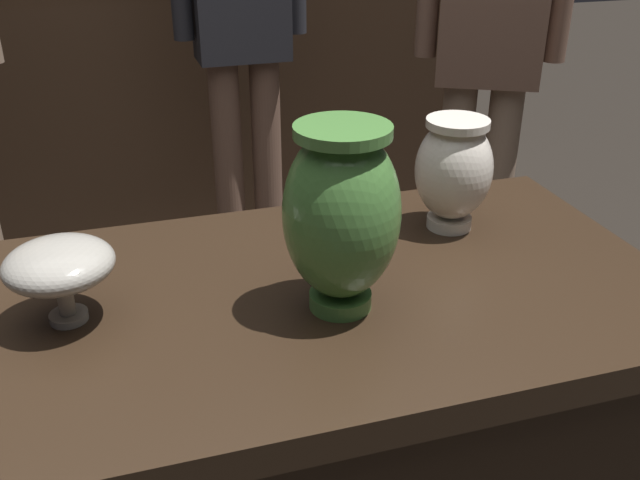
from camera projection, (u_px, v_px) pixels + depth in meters
display_plinth at (303, 475)px, 1.29m from camera, size 1.20×0.64×0.80m
back_display_shelf at (169, 103)px, 3.13m from camera, size 2.60×0.40×0.99m
vase_centerpiece at (342, 214)px, 1.00m from camera, size 0.17×0.17×0.28m
vase_tall_behind at (59, 266)px, 1.00m from camera, size 0.16×0.16×0.13m
vase_left_accent at (454, 170)px, 1.27m from camera, size 0.14×0.14×0.21m
visitor_center_back at (241, 14)px, 2.44m from camera, size 0.47×0.19×1.64m
visitor_near_right at (490, 35)px, 2.23m from camera, size 0.43×0.31×1.60m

